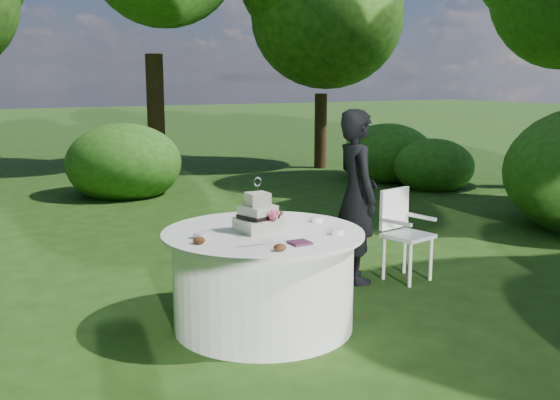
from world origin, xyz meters
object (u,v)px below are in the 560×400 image
at_px(napkins, 300,243).
at_px(table, 263,279).
at_px(guest, 357,196).
at_px(chair, 402,227).
at_px(cake, 258,216).

xyz_separation_m(napkins, table, (-0.04, 0.48, -0.39)).
height_order(guest, chair, guest).
bearing_deg(chair, table, -165.54).
distance_m(guest, cake, 1.50).
distance_m(table, cake, 0.50).
bearing_deg(chair, guest, 157.53).
xyz_separation_m(napkins, chair, (1.72, 0.93, -0.26)).
bearing_deg(cake, guest, 23.90).
height_order(guest, table, guest).
xyz_separation_m(napkins, cake, (-0.07, 0.50, 0.10)).
bearing_deg(guest, cake, 127.62).
relative_size(guest, chair, 1.88).
bearing_deg(cake, table, -39.35).
bearing_deg(guest, chair, -98.75).
xyz_separation_m(guest, chair, (0.42, -0.17, -0.31)).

